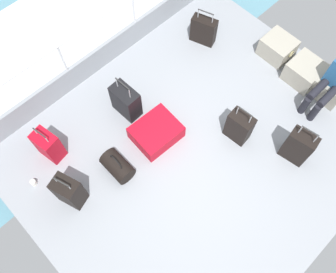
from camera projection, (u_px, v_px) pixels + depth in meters
ground_plane at (198, 147)px, 5.47m from camera, size 4.40×5.20×0.06m
gunwale_port at (105, 54)px, 5.91m from camera, size 0.06×5.20×0.45m
railing_port at (99, 31)px, 5.41m from camera, size 0.04×4.20×1.02m
sea_wake at (62, 29)px, 6.86m from camera, size 12.00×12.00×0.01m
cargo_crate_0 at (277, 48)px, 6.03m from camera, size 0.54×0.46×0.35m
cargo_crate_1 at (304, 72)px, 5.81m from camera, size 0.54×0.50×0.36m
cargo_crate_2 at (330, 88)px, 5.68m from camera, size 0.53×0.44×0.37m
passenger_seated at (334, 81)px, 5.29m from camera, size 0.34×0.66×1.07m
suitcase_0 at (298, 147)px, 5.10m from camera, size 0.41×0.27×0.83m
suitcase_1 at (156, 132)px, 5.40m from camera, size 0.60×0.71×0.27m
suitcase_2 at (48, 145)px, 5.16m from camera, size 0.39×0.30×0.70m
suitcase_3 at (239, 127)px, 5.28m from camera, size 0.38×0.26×0.75m
suitcase_4 at (69, 191)px, 4.84m from camera, size 0.42×0.35×0.71m
suitcase_5 at (126, 101)px, 5.47m from camera, size 0.45×0.27×0.76m
suitcase_6 at (204, 30)px, 6.09m from camera, size 0.46×0.32×0.68m
duffel_bag at (117, 166)px, 5.15m from camera, size 0.47×0.29×0.43m
paper_cup at (34, 183)px, 5.15m from camera, size 0.08×0.08×0.10m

